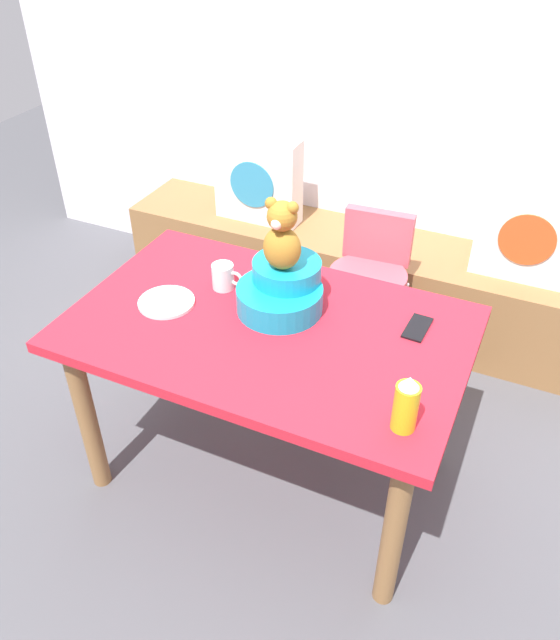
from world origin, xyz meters
TOP-DOWN VIEW (x-y plane):
  - ground_plane at (0.00, 0.00)m, footprint 8.00×8.00m
  - back_wall at (0.00, 1.44)m, footprint 4.40×0.10m
  - window_bench at (0.00, 1.17)m, footprint 2.60×0.44m
  - pillow_floral_left at (-0.61, 1.15)m, footprint 0.44×0.15m
  - pillow_floral_right at (0.72, 1.15)m, footprint 0.44×0.15m
  - dining_table at (0.00, 0.00)m, footprint 1.35×0.84m
  - highchair at (0.13, 0.74)m, footprint 0.34×0.46m
  - infant_seat_teal at (-0.00, 0.12)m, footprint 0.30×0.33m
  - teddy_bear at (-0.00, 0.12)m, footprint 0.13×0.12m
  - ketchup_bottle at (0.55, -0.27)m, footprint 0.07×0.07m
  - coffee_mug at (-0.24, 0.13)m, footprint 0.12×0.08m
  - dinner_plate_near at (-0.38, -0.04)m, footprint 0.20×0.20m
  - cell_phone at (0.47, 0.19)m, footprint 0.08×0.15m

SIDE VIEW (x-z plane):
  - ground_plane at x=0.00m, z-range 0.00..0.00m
  - window_bench at x=0.00m, z-range 0.00..0.46m
  - highchair at x=0.13m, z-range 0.13..0.92m
  - dining_table at x=0.00m, z-range 0.26..1.00m
  - pillow_floral_left at x=-0.61m, z-range 0.46..0.90m
  - pillow_floral_right at x=0.72m, z-range 0.46..0.90m
  - cell_phone at x=0.47m, z-range 0.74..0.75m
  - dinner_plate_near at x=-0.38m, z-range 0.74..0.75m
  - coffee_mug at x=-0.24m, z-range 0.74..0.84m
  - infant_seat_teal at x=0.00m, z-range 0.73..0.89m
  - ketchup_bottle at x=0.55m, z-range 0.73..0.92m
  - teddy_bear at x=0.00m, z-range 0.89..1.14m
  - back_wall at x=0.00m, z-range 0.00..2.60m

